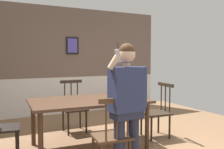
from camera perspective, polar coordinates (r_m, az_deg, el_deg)
name	(u,v)px	position (r m, az deg, el deg)	size (l,w,h in m)	color
room_back_partition	(64,63)	(6.58, -11.02, 2.68)	(5.44, 0.17, 2.75)	#756056
dining_table	(89,104)	(4.04, -5.34, -6.84)	(1.90, 1.20, 0.78)	#4C3323
chair_near_window	(157,111)	(4.66, 10.34, -8.29)	(0.51, 0.51, 0.98)	#2D2319
chair_by_doorway	(112,135)	(3.25, 0.01, -13.69)	(0.51, 0.51, 0.97)	#513823
chair_at_table_head	(74,107)	(4.97, -8.78, -7.46)	(0.45, 0.45, 1.00)	#2D2319
chair_opposite_corner	(0,126)	(3.90, -24.32, -10.70)	(0.51, 0.51, 1.05)	black
person_figure	(127,99)	(3.11, 3.50, -5.65)	(0.58, 0.25, 1.63)	#282E49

